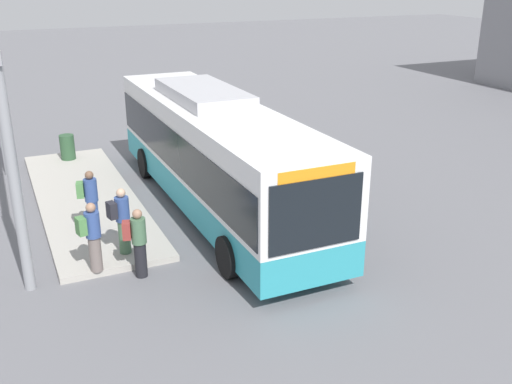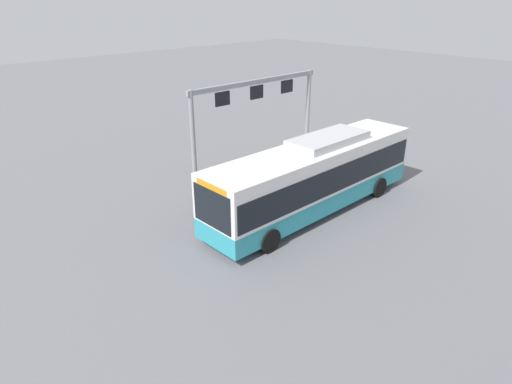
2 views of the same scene
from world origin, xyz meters
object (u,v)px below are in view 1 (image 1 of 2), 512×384
(trash_bin, at_px, (67,147))
(person_boarding, at_px, (122,219))
(bus_main, at_px, (215,149))
(person_waiting_near, at_px, (92,235))
(person_waiting_mid, at_px, (90,200))
(person_waiting_far, at_px, (138,241))

(trash_bin, bearing_deg, person_boarding, 1.09)
(bus_main, distance_m, person_boarding, 3.94)
(person_waiting_near, height_order, person_waiting_mid, same)
(trash_bin, bearing_deg, bus_main, 28.28)
(person_waiting_near, xyz_separation_m, trash_bin, (-9.04, 0.65, -0.44))
(person_waiting_far, bearing_deg, trash_bin, 107.41)
(person_boarding, height_order, person_waiting_mid, same)
(person_waiting_near, bearing_deg, person_waiting_mid, 68.98)
(person_waiting_far, height_order, trash_bin, person_waiting_far)
(person_waiting_near, distance_m, person_waiting_far, 1.02)
(person_boarding, xyz_separation_m, trash_bin, (-8.41, -0.16, -0.44))
(bus_main, bearing_deg, person_waiting_far, -44.02)
(person_waiting_mid, xyz_separation_m, person_waiting_far, (2.65, 0.59, -0.16))
(person_boarding, bearing_deg, person_waiting_far, -95.03)
(person_waiting_far, xyz_separation_m, trash_bin, (-9.43, -0.29, -0.28))
(person_waiting_near, height_order, person_waiting_far, person_waiting_near)
(bus_main, xyz_separation_m, person_boarding, (2.14, -3.21, -0.76))
(person_boarding, distance_m, person_waiting_near, 1.03)
(person_boarding, distance_m, person_waiting_far, 1.04)
(person_boarding, height_order, trash_bin, person_boarding)
(bus_main, bearing_deg, person_boarding, -56.05)
(bus_main, relative_size, person_boarding, 6.99)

